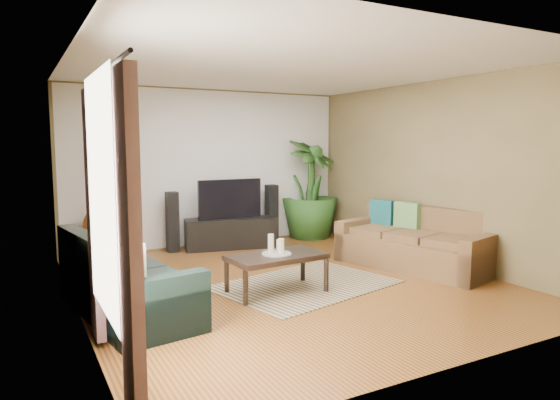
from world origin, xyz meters
TOP-DOWN VIEW (x-y plane):
  - floor at (0.00, 0.00)m, footprint 5.50×5.50m
  - ceiling at (0.00, 0.00)m, footprint 5.50×5.50m
  - wall_back at (0.00, 2.75)m, footprint 5.00×0.00m
  - wall_front at (0.00, -2.75)m, footprint 5.00×0.00m
  - wall_left at (-2.50, 0.00)m, footprint 0.00×5.50m
  - wall_right at (2.50, 0.00)m, footprint 0.00×5.50m
  - backwall_panel at (0.00, 2.74)m, footprint 4.90×0.00m
  - window_pane at (-2.48, -1.60)m, footprint 0.00×1.80m
  - curtain_near at (-2.43, -2.35)m, footprint 0.08×0.35m
  - curtain_far at (-2.43, -0.85)m, footprint 0.08×0.35m
  - curtain_rod at (-2.43, -1.60)m, footprint 0.03×1.90m
  - sofa_left at (-2.04, -0.20)m, footprint 1.17×2.13m
  - sofa_right at (1.98, -0.18)m, footprint 1.50×2.34m
  - area_rug at (0.15, -0.20)m, footprint 2.43×1.96m
  - coffee_table at (-0.32, -0.30)m, footprint 1.19×0.72m
  - candle_tray at (-0.32, -0.30)m, footprint 0.35×0.35m
  - candle_tall at (-0.38, -0.27)m, footprint 0.07×0.07m
  - candle_mid at (-0.28, -0.34)m, footprint 0.07×0.07m
  - candle_short at (-0.25, -0.24)m, footprint 0.07×0.07m
  - tv_stand at (0.19, 2.31)m, footprint 1.60×0.77m
  - television at (0.19, 2.33)m, footprint 1.13×0.06m
  - speaker_left at (-0.76, 2.50)m, footprint 0.18×0.20m
  - speaker_right at (1.07, 2.50)m, footprint 0.19×0.21m
  - potted_plant at (1.89, 2.49)m, footprint 1.41×1.41m
  - plant_pot at (1.89, 2.49)m, footprint 0.35×0.35m
  - pedestal at (-1.97, 2.50)m, footprint 0.41×0.41m
  - vase at (-1.97, 2.50)m, footprint 0.34×0.34m
  - side_table at (-2.25, 0.72)m, footprint 0.63×0.63m

SIDE VIEW (x-z plane):
  - floor at x=0.00m, z-range 0.00..0.00m
  - area_rug at x=0.15m, z-range 0.00..0.01m
  - plant_pot at x=1.89m, z-range 0.00..0.27m
  - pedestal at x=-1.97m, z-range 0.00..0.37m
  - coffee_table at x=-0.32m, z-range 0.00..0.47m
  - tv_stand at x=0.19m, z-range 0.00..0.51m
  - side_table at x=-2.25m, z-range 0.00..0.54m
  - sofa_left at x=-2.04m, z-range 0.00..0.85m
  - sofa_right at x=1.98m, z-range 0.00..0.85m
  - candle_tray at x=-0.32m, z-range 0.47..0.48m
  - speaker_left at x=-0.76m, z-range 0.00..0.99m
  - speaker_right at x=1.07m, z-range 0.00..1.03m
  - vase at x=-1.97m, z-range 0.30..0.77m
  - candle_short at x=-0.25m, z-range 0.48..0.63m
  - candle_mid at x=-0.28m, z-range 0.48..0.66m
  - candle_tall at x=-0.38m, z-range 0.48..0.71m
  - television at x=0.19m, z-range 0.51..1.18m
  - potted_plant at x=1.89m, z-range 0.00..1.87m
  - curtain_near at x=-2.43m, z-range 0.05..2.25m
  - curtain_far at x=-2.43m, z-range 0.05..2.25m
  - wall_left at x=-2.50m, z-range -1.40..4.10m
  - wall_right at x=2.50m, z-range -1.40..4.10m
  - wall_back at x=0.00m, z-range -1.15..3.85m
  - wall_front at x=0.00m, z-range -1.15..3.85m
  - backwall_panel at x=0.00m, z-range -1.10..3.80m
  - window_pane at x=-2.48m, z-range 0.50..2.30m
  - curtain_rod at x=-2.43m, z-range 2.28..2.31m
  - ceiling at x=0.00m, z-range 2.70..2.70m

